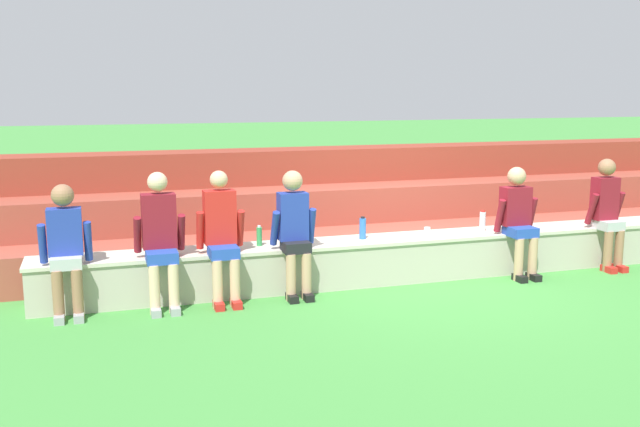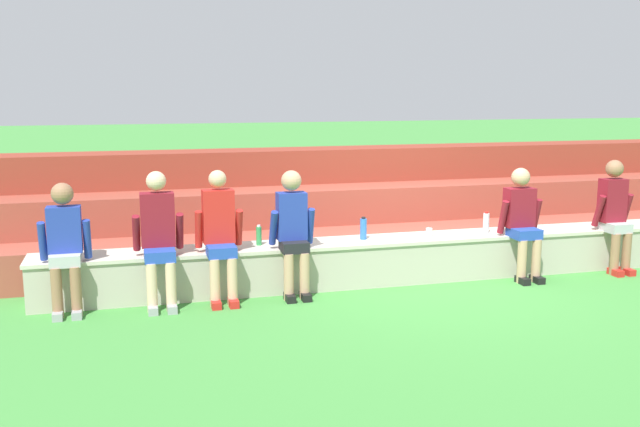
{
  "view_description": "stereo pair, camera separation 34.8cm",
  "coord_description": "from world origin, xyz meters",
  "px_view_note": "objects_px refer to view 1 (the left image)",
  "views": [
    {
      "loc": [
        -3.88,
        -7.55,
        2.33
      ],
      "look_at": [
        -1.39,
        0.28,
        0.88
      ],
      "focal_mm": 40.08,
      "sensor_mm": 36.0,
      "label": 1
    },
    {
      "loc": [
        -3.55,
        -7.65,
        2.33
      ],
      "look_at": [
        -1.39,
        0.28,
        0.88
      ],
      "focal_mm": 40.08,
      "sensor_mm": 36.0,
      "label": 2
    }
  ],
  "objects_px": {
    "water_bottle_near_right": "(259,236)",
    "plastic_cup_middle": "(427,231)",
    "water_bottle_center_gap": "(363,228)",
    "person_far_left": "(65,245)",
    "person_far_right": "(519,218)",
    "person_left_of_center": "(160,236)",
    "person_right_of_center": "(294,229)",
    "water_bottle_near_left": "(483,221)",
    "person_center": "(222,233)",
    "person_rightmost_edge": "(607,210)"
  },
  "relations": [
    {
      "from": "water_bottle_near_left",
      "to": "person_far_right",
      "type": "bearing_deg",
      "value": -43.98
    },
    {
      "from": "water_bottle_near_right",
      "to": "person_right_of_center",
      "type": "bearing_deg",
      "value": -46.12
    },
    {
      "from": "person_far_left",
      "to": "person_center",
      "type": "xyz_separation_m",
      "value": [
        1.6,
        0.03,
        0.02
      ]
    },
    {
      "from": "person_right_of_center",
      "to": "person_rightmost_edge",
      "type": "distance_m",
      "value": 4.2
    },
    {
      "from": "person_far_right",
      "to": "plastic_cup_middle",
      "type": "bearing_deg",
      "value": 166.31
    },
    {
      "from": "person_right_of_center",
      "to": "person_rightmost_edge",
      "type": "bearing_deg",
      "value": -0.14
    },
    {
      "from": "person_center",
      "to": "person_right_of_center",
      "type": "height_order",
      "value": "person_center"
    },
    {
      "from": "person_center",
      "to": "plastic_cup_middle",
      "type": "relative_size",
      "value": 13.55
    },
    {
      "from": "water_bottle_near_left",
      "to": "person_center",
      "type": "bearing_deg",
      "value": -175.51
    },
    {
      "from": "water_bottle_center_gap",
      "to": "water_bottle_near_left",
      "type": "xyz_separation_m",
      "value": [
        1.62,
        -0.03,
        -0.0
      ]
    },
    {
      "from": "person_far_left",
      "to": "person_far_right",
      "type": "bearing_deg",
      "value": -0.14
    },
    {
      "from": "person_far_left",
      "to": "person_right_of_center",
      "type": "relative_size",
      "value": 0.96
    },
    {
      "from": "person_left_of_center",
      "to": "person_right_of_center",
      "type": "distance_m",
      "value": 1.47
    },
    {
      "from": "person_center",
      "to": "water_bottle_near_left",
      "type": "xyz_separation_m",
      "value": [
        3.37,
        0.26,
        -0.11
      ]
    },
    {
      "from": "person_right_of_center",
      "to": "person_far_right",
      "type": "height_order",
      "value": "person_right_of_center"
    },
    {
      "from": "person_center",
      "to": "plastic_cup_middle",
      "type": "xyz_separation_m",
      "value": [
        2.58,
        0.23,
        -0.18
      ]
    },
    {
      "from": "person_left_of_center",
      "to": "water_bottle_near_left",
      "type": "height_order",
      "value": "person_left_of_center"
    },
    {
      "from": "person_right_of_center",
      "to": "water_bottle_near_right",
      "type": "distance_m",
      "value": 0.49
    },
    {
      "from": "person_center",
      "to": "plastic_cup_middle",
      "type": "height_order",
      "value": "person_center"
    },
    {
      "from": "person_rightmost_edge",
      "to": "water_bottle_center_gap",
      "type": "distance_m",
      "value": 3.27
    },
    {
      "from": "water_bottle_center_gap",
      "to": "plastic_cup_middle",
      "type": "xyz_separation_m",
      "value": [
        0.83,
        -0.06,
        -0.08
      ]
    },
    {
      "from": "water_bottle_near_right",
      "to": "water_bottle_center_gap",
      "type": "distance_m",
      "value": 1.27
    },
    {
      "from": "person_right_of_center",
      "to": "water_bottle_center_gap",
      "type": "height_order",
      "value": "person_right_of_center"
    },
    {
      "from": "person_far_right",
      "to": "water_bottle_center_gap",
      "type": "height_order",
      "value": "person_far_right"
    },
    {
      "from": "person_far_left",
      "to": "plastic_cup_middle",
      "type": "bearing_deg",
      "value": 3.51
    },
    {
      "from": "person_rightmost_edge",
      "to": "plastic_cup_middle",
      "type": "relative_size",
      "value": 13.41
    },
    {
      "from": "person_right_of_center",
      "to": "water_bottle_near_right",
      "type": "xyz_separation_m",
      "value": [
        -0.33,
        0.34,
        -0.13
      ]
    },
    {
      "from": "person_left_of_center",
      "to": "plastic_cup_middle",
      "type": "xyz_separation_m",
      "value": [
        3.24,
        0.24,
        -0.19
      ]
    },
    {
      "from": "water_bottle_near_left",
      "to": "person_right_of_center",
      "type": "bearing_deg",
      "value": -173.35
    },
    {
      "from": "water_bottle_near_right",
      "to": "plastic_cup_middle",
      "type": "height_order",
      "value": "water_bottle_near_right"
    },
    {
      "from": "person_far_right",
      "to": "water_bottle_near_right",
      "type": "distance_m",
      "value": 3.22
    },
    {
      "from": "person_right_of_center",
      "to": "person_rightmost_edge",
      "type": "xyz_separation_m",
      "value": [
        4.2,
        -0.01,
        -0.0
      ]
    },
    {
      "from": "person_left_of_center",
      "to": "person_rightmost_edge",
      "type": "xyz_separation_m",
      "value": [
        5.66,
        -0.03,
        -0.01
      ]
    },
    {
      "from": "person_far_right",
      "to": "person_far_left",
      "type": "bearing_deg",
      "value": 179.86
    },
    {
      "from": "person_center",
      "to": "water_bottle_near_right",
      "type": "distance_m",
      "value": 0.59
    },
    {
      "from": "person_far_left",
      "to": "water_bottle_near_left",
      "type": "xyz_separation_m",
      "value": [
        4.97,
        0.29,
        -0.09
      ]
    },
    {
      "from": "person_far_right",
      "to": "person_left_of_center",
      "type": "bearing_deg",
      "value": 179.67
    },
    {
      "from": "person_rightmost_edge",
      "to": "plastic_cup_middle",
      "type": "xyz_separation_m",
      "value": [
        -2.43,
        0.27,
        -0.18
      ]
    },
    {
      "from": "person_center",
      "to": "water_bottle_near_left",
      "type": "distance_m",
      "value": 3.38
    },
    {
      "from": "water_bottle_near_right",
      "to": "person_far_right",
      "type": "bearing_deg",
      "value": -6.22
    },
    {
      "from": "person_far_left",
      "to": "person_far_right",
      "type": "height_order",
      "value": "person_far_left"
    },
    {
      "from": "plastic_cup_middle",
      "to": "water_bottle_near_left",
      "type": "bearing_deg",
      "value": 2.76
    },
    {
      "from": "person_far_right",
      "to": "plastic_cup_middle",
      "type": "distance_m",
      "value": 1.15
    },
    {
      "from": "person_rightmost_edge",
      "to": "person_right_of_center",
      "type": "bearing_deg",
      "value": 179.86
    },
    {
      "from": "person_center",
      "to": "water_bottle_center_gap",
      "type": "height_order",
      "value": "person_center"
    },
    {
      "from": "water_bottle_near_right",
      "to": "plastic_cup_middle",
      "type": "relative_size",
      "value": 2.23
    },
    {
      "from": "person_right_of_center",
      "to": "plastic_cup_middle",
      "type": "bearing_deg",
      "value": 8.37
    },
    {
      "from": "person_far_right",
      "to": "water_bottle_center_gap",
      "type": "xyz_separation_m",
      "value": [
        -1.93,
        0.33,
        -0.08
      ]
    },
    {
      "from": "person_left_of_center",
      "to": "person_far_right",
      "type": "relative_size",
      "value": 1.07
    },
    {
      "from": "water_bottle_center_gap",
      "to": "plastic_cup_middle",
      "type": "distance_m",
      "value": 0.83
    }
  ]
}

